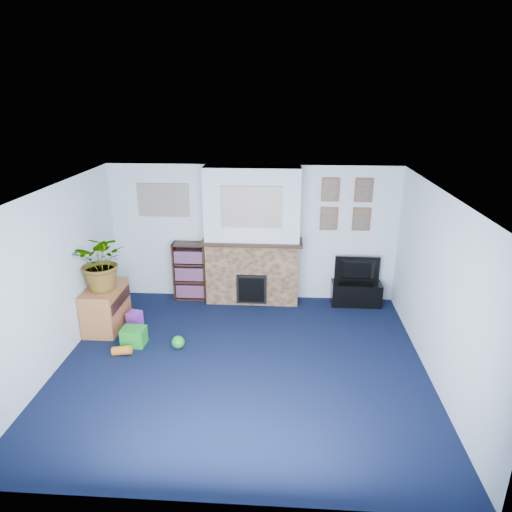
# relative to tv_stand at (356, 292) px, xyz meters

# --- Properties ---
(floor) EXTENTS (5.00, 4.50, 0.01)m
(floor) POSITION_rel_tv_stand_xyz_m (-1.83, -2.03, -0.22)
(floor) COLOR black
(floor) RESTS_ON ground
(ceiling) EXTENTS (5.00, 4.50, 0.01)m
(ceiling) POSITION_rel_tv_stand_xyz_m (-1.83, -2.03, 2.17)
(ceiling) COLOR white
(ceiling) RESTS_ON wall_back
(wall_back) EXTENTS (5.00, 0.04, 2.40)m
(wall_back) POSITION_rel_tv_stand_xyz_m (-1.83, 0.22, 0.97)
(wall_back) COLOR silver
(wall_back) RESTS_ON ground
(wall_front) EXTENTS (5.00, 0.04, 2.40)m
(wall_front) POSITION_rel_tv_stand_xyz_m (-1.83, -4.28, 0.97)
(wall_front) COLOR silver
(wall_front) RESTS_ON ground
(wall_left) EXTENTS (0.04, 4.50, 2.40)m
(wall_left) POSITION_rel_tv_stand_xyz_m (-4.33, -2.03, 0.97)
(wall_left) COLOR silver
(wall_left) RESTS_ON ground
(wall_right) EXTENTS (0.04, 4.50, 2.40)m
(wall_right) POSITION_rel_tv_stand_xyz_m (0.67, -2.03, 0.97)
(wall_right) COLOR silver
(wall_right) RESTS_ON ground
(chimney_breast) EXTENTS (1.72, 0.50, 2.40)m
(chimney_breast) POSITION_rel_tv_stand_xyz_m (-1.83, 0.02, 0.96)
(chimney_breast) COLOR brown
(chimney_breast) RESTS_ON ground
(collage_main) EXTENTS (1.00, 0.03, 0.68)m
(collage_main) POSITION_rel_tv_stand_xyz_m (-1.83, -0.19, 1.56)
(collage_main) COLOR gray
(collage_main) RESTS_ON chimney_breast
(collage_left) EXTENTS (0.90, 0.03, 0.58)m
(collage_left) POSITION_rel_tv_stand_xyz_m (-3.38, 0.21, 1.55)
(collage_left) COLOR gray
(collage_left) RESTS_ON wall_back
(portrait_tl) EXTENTS (0.30, 0.03, 0.40)m
(portrait_tl) POSITION_rel_tv_stand_xyz_m (-0.53, 0.20, 1.77)
(portrait_tl) COLOR brown
(portrait_tl) RESTS_ON wall_back
(portrait_tr) EXTENTS (0.30, 0.03, 0.40)m
(portrait_tr) POSITION_rel_tv_stand_xyz_m (0.02, 0.20, 1.77)
(portrait_tr) COLOR brown
(portrait_tr) RESTS_ON wall_back
(portrait_bl) EXTENTS (0.30, 0.03, 0.40)m
(portrait_bl) POSITION_rel_tv_stand_xyz_m (-0.53, 0.20, 1.27)
(portrait_bl) COLOR brown
(portrait_bl) RESTS_ON wall_back
(portrait_br) EXTENTS (0.30, 0.03, 0.40)m
(portrait_br) POSITION_rel_tv_stand_xyz_m (0.02, 0.20, 1.27)
(portrait_br) COLOR brown
(portrait_br) RESTS_ON wall_back
(tv_stand) EXTENTS (0.86, 0.36, 0.41)m
(tv_stand) POSITION_rel_tv_stand_xyz_m (0.00, 0.00, 0.00)
(tv_stand) COLOR black
(tv_stand) RESTS_ON ground
(television) EXTENTS (0.78, 0.11, 0.45)m
(television) POSITION_rel_tv_stand_xyz_m (0.00, 0.02, 0.41)
(television) COLOR black
(television) RESTS_ON tv_stand
(bookshelf) EXTENTS (0.58, 0.28, 1.05)m
(bookshelf) POSITION_rel_tv_stand_xyz_m (-2.95, 0.08, 0.28)
(bookshelf) COLOR black
(bookshelf) RESTS_ON ground
(sideboard) EXTENTS (0.49, 0.88, 0.69)m
(sideboard) POSITION_rel_tv_stand_xyz_m (-4.07, -1.08, 0.12)
(sideboard) COLOR #A25E34
(sideboard) RESTS_ON ground
(potted_plant) EXTENTS (0.84, 0.73, 0.89)m
(potted_plant) POSITION_rel_tv_stand_xyz_m (-4.02, -1.13, 0.91)
(potted_plant) COLOR #26661E
(potted_plant) RESTS_ON sideboard
(mantel_clock) EXTENTS (0.09, 0.06, 0.13)m
(mantel_clock) POSITION_rel_tv_stand_xyz_m (-1.87, -0.03, 1.00)
(mantel_clock) COLOR gold
(mantel_clock) RESTS_ON chimney_breast
(mantel_candle) EXTENTS (0.05, 0.05, 0.17)m
(mantel_candle) POSITION_rel_tv_stand_xyz_m (-1.49, -0.03, 1.01)
(mantel_candle) COLOR #B2BFC6
(mantel_candle) RESTS_ON chimney_breast
(mantel_teddy) EXTENTS (0.12, 0.12, 0.12)m
(mantel_teddy) POSITION_rel_tv_stand_xyz_m (-2.44, -0.03, 0.99)
(mantel_teddy) COLOR gray
(mantel_teddy) RESTS_ON chimney_breast
(mantel_can) EXTENTS (0.06, 0.06, 0.13)m
(mantel_can) POSITION_rel_tv_stand_xyz_m (-1.08, -0.03, 0.99)
(mantel_can) COLOR purple
(mantel_can) RESTS_ON chimney_breast
(green_crate) EXTENTS (0.35, 0.29, 0.27)m
(green_crate) POSITION_rel_tv_stand_xyz_m (-3.47, -1.59, -0.08)
(green_crate) COLOR #198C26
(green_crate) RESTS_ON ground
(toy_ball) EXTENTS (0.19, 0.19, 0.19)m
(toy_ball) POSITION_rel_tv_stand_xyz_m (-2.80, -1.65, -0.13)
(toy_ball) COLOR #198C26
(toy_ball) RESTS_ON ground
(toy_block) EXTENTS (0.24, 0.24, 0.24)m
(toy_block) POSITION_rel_tv_stand_xyz_m (-3.64, -1.03, -0.11)
(toy_block) COLOR purple
(toy_block) RESTS_ON ground
(toy_tube) EXTENTS (0.29, 0.13, 0.16)m
(toy_tube) POSITION_rel_tv_stand_xyz_m (-3.56, -1.89, -0.15)
(toy_tube) COLOR orange
(toy_tube) RESTS_ON ground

